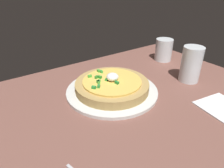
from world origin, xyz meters
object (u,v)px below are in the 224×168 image
pizza (112,85)px  napkin (223,108)px  plate (112,91)px  cup_near (191,66)px  cup_far (164,50)px

pizza → napkin: pizza is taller
plate → napkin: (-21.28, 26.03, -0.31)cm
cup_near → cup_far: (-7.51, -19.43, -1.10)cm
plate → pizza: size_ratio=1.25×
plate → pizza: 2.17cm
cup_far → cup_near: bearing=68.9°
cup_far → napkin: 39.31cm
plate → cup_far: cup_far is taller
plate → cup_far: 37.18cm
pizza → napkin: bearing=129.3°
plate → cup_near: (-27.96, 9.07, 5.20)cm
plate → cup_near: bearing=162.0°
pizza → napkin: (-21.29, 26.04, -2.49)cm
pizza → cup_near: (-27.97, 9.08, 3.03)cm
pizza → cup_far: size_ratio=2.50×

